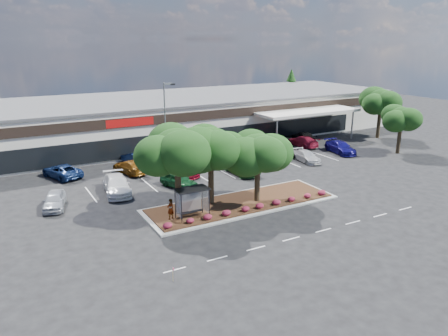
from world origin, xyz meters
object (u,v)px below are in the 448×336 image
survey_stake (173,273)px  car_0 (54,200)px  car_1 (117,185)px  light_pole (167,140)px

survey_stake → car_0: 17.31m
car_1 → survey_stake: bearing=-86.2°
light_pole → car_0: 12.47m
survey_stake → car_1: (1.49, 17.91, 0.23)m
survey_stake → car_0: (-4.51, 16.71, 0.12)m
survey_stake → car_0: bearing=105.1°
light_pole → survey_stake: bearing=-111.1°
light_pole → car_1: (-5.68, -0.68, -3.83)m
survey_stake → car_1: size_ratio=0.16×
car_0 → car_1: car_1 is taller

